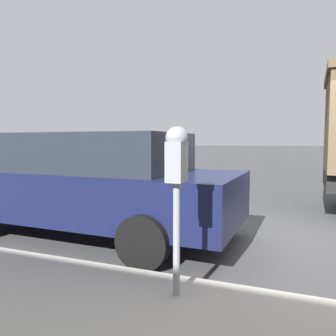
# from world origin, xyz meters

# --- Properties ---
(ground_plane) EXTENTS (220.00, 220.00, 0.00)m
(ground_plane) POSITION_xyz_m (0.00, 0.00, 0.00)
(ground_plane) COLOR #424244
(parking_meter) EXTENTS (0.21, 0.19, 1.45)m
(parking_meter) POSITION_xyz_m (-2.60, 0.47, 1.24)
(parking_meter) COLOR gray
(parking_meter) RESTS_ON sidewalk
(car_navy) EXTENTS (2.15, 4.79, 1.58)m
(car_navy) POSITION_xyz_m (-0.92, 2.53, 0.83)
(car_navy) COLOR #14193D
(car_navy) RESTS_ON ground_plane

